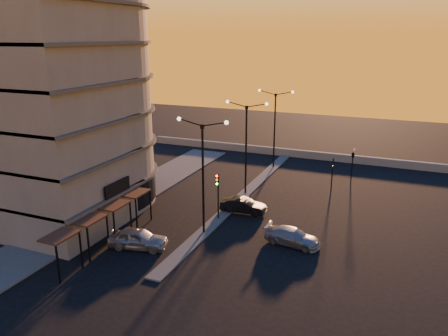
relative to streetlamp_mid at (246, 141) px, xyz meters
The scene contains 14 objects.
ground 11.46m from the streetlamp_mid, 90.00° to the right, with size 120.00×120.00×0.00m, color black.
sidewalk_west 13.30m from the streetlamp_mid, 150.26° to the right, with size 5.00×40.00×0.12m, color #444442.
median 5.53m from the streetlamp_mid, 90.00° to the left, with size 1.20×36.00×0.12m, color #444442.
parapet 16.91m from the streetlamp_mid, 82.87° to the left, with size 44.00×0.50×1.00m, color slate.
building 18.31m from the streetlamp_mid, 144.54° to the right, with size 14.35×17.08×25.00m.
streetlamp_near 10.00m from the streetlamp_mid, 90.00° to the right, with size 4.32×0.32×9.51m.
streetlamp_mid is the anchor object (origin of this frame).
streetlamp_far 10.00m from the streetlamp_mid, 90.00° to the left, with size 4.32×0.32×9.51m.
traffic_light_main 7.62m from the streetlamp_mid, 90.00° to the right, with size 0.28×0.44×4.25m.
signal_east_a 9.67m from the streetlamp_mid, 26.57° to the left, with size 0.13×0.16×3.60m.
signal_east_b 12.67m from the streetlamp_mid, 40.10° to the left, with size 0.42×1.99×3.60m.
car_hatchback 15.51m from the streetlamp_mid, 103.73° to the right, with size 1.83×4.54×1.55m, color #95969C.
car_sedan 6.96m from the streetlamp_mid, 72.31° to the right, with size 1.44×4.14×1.36m, color black.
car_wagon 12.73m from the streetlamp_mid, 51.93° to the right, with size 1.79×4.40×1.28m, color gray.
Camera 1 is at (14.20, -29.64, 15.55)m, focal length 35.00 mm.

